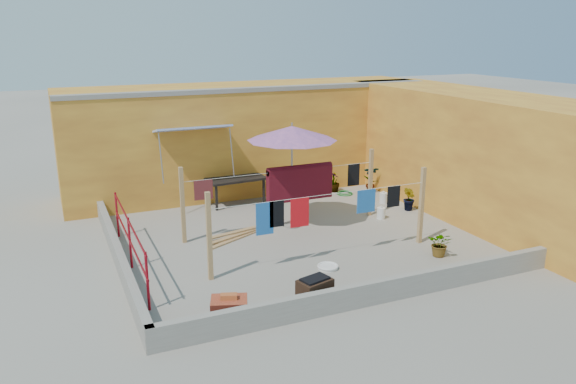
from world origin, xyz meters
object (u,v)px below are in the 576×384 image
object	(u,v)px
brazier	(315,292)
outdoor_table	(236,180)
patio_umbrella	(292,134)
water_jug_b	(381,213)
white_basin	(328,267)
water_jug_a	(383,198)
green_hose	(345,193)
brick_stack	(229,310)
plant_back_a	(278,187)

from	to	relation	value
brazier	outdoor_table	bearing A→B (deg)	84.03
patio_umbrella	water_jug_b	xyz separation A→B (m)	(2.39, -0.38, -2.21)
patio_umbrella	white_basin	world-z (taller)	patio_umbrella
water_jug_a	green_hose	xyz separation A→B (m)	(-0.57, 1.21, -0.12)
brick_stack	brazier	size ratio (longest dim) A/B	1.07
outdoor_table	white_basin	size ratio (longest dim) A/B	3.80
green_hose	water_jug_b	bearing A→B (deg)	-96.06
patio_umbrella	brick_stack	xyz separation A→B (m)	(-2.93, -4.00, -2.13)
water_jug_a	green_hose	world-z (taller)	water_jug_a
brick_stack	white_basin	size ratio (longest dim) A/B	1.62
white_basin	green_hose	world-z (taller)	white_basin
outdoor_table	white_basin	bearing A→B (deg)	-86.72
water_jug_a	water_jug_b	bearing A→B (deg)	-125.23
brick_stack	water_jug_a	distance (m)	7.79
patio_umbrella	water_jug_b	world-z (taller)	patio_umbrella
plant_back_a	water_jug_b	bearing A→B (deg)	-53.13
green_hose	brick_stack	bearing A→B (deg)	-132.86
patio_umbrella	brick_stack	size ratio (longest dim) A/B	3.65
outdoor_table	brick_stack	size ratio (longest dim) A/B	2.35
patio_umbrella	plant_back_a	size ratio (longest dim) A/B	3.02
plant_back_a	outdoor_table	bearing A→B (deg)	166.35
plant_back_a	brazier	bearing A→B (deg)	-106.86
white_basin	plant_back_a	size ratio (longest dim) A/B	0.51
water_jug_a	patio_umbrella	bearing A→B (deg)	-166.17
white_basin	green_hose	xyz separation A→B (m)	(3.01, 4.68, -0.01)
outdoor_table	plant_back_a	distance (m)	1.24
patio_umbrella	white_basin	size ratio (longest dim) A/B	5.90
brazier	water_jug_b	world-z (taller)	brazier
patio_umbrella	brick_stack	bearing A→B (deg)	-126.23
brazier	plant_back_a	world-z (taller)	plant_back_a
brick_stack	green_hose	distance (m)	8.19
brazier	water_jug_a	world-z (taller)	brazier
patio_umbrella	green_hose	world-z (taller)	patio_umbrella
white_basin	water_jug_b	distance (m)	3.59
brazier	patio_umbrella	bearing A→B (deg)	71.58
water_jug_a	brazier	bearing A→B (deg)	-133.50
outdoor_table	plant_back_a	xyz separation A→B (m)	(1.18, -0.29, -0.26)
outdoor_table	white_basin	xyz separation A→B (m)	(0.29, -5.07, -0.65)
white_basin	plant_back_a	bearing A→B (deg)	79.43
brick_stack	water_jug_b	size ratio (longest dim) A/B	2.09
brazier	brick_stack	bearing A→B (deg)	180.00
water_jug_a	green_hose	distance (m)	1.35
plant_back_a	white_basin	bearing A→B (deg)	-100.57
green_hose	plant_back_a	size ratio (longest dim) A/B	0.55
outdoor_table	water_jug_b	size ratio (longest dim) A/B	4.91
water_jug_a	green_hose	size ratio (longest dim) A/B	0.72
water_jug_a	outdoor_table	bearing A→B (deg)	157.46
water_jug_b	plant_back_a	world-z (taller)	plant_back_a
white_basin	green_hose	size ratio (longest dim) A/B	0.93
brick_stack	plant_back_a	world-z (taller)	plant_back_a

